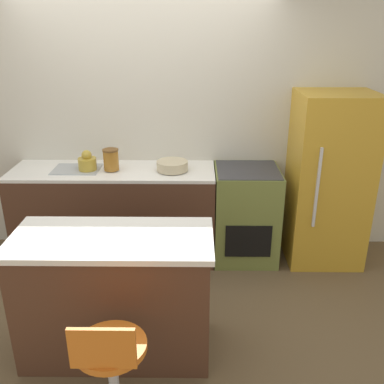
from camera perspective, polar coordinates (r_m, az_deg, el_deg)
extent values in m
plane|color=brown|center=(4.23, -6.54, -10.45)|extent=(14.00, 14.00, 0.00)
cube|color=beige|center=(4.34, -6.26, 9.05)|extent=(8.00, 0.06, 2.60)
cube|color=#4C2D1E|center=(4.35, -10.14, -3.03)|extent=(1.96, 0.61, 0.90)
cube|color=white|center=(4.17, -10.56, 2.75)|extent=(1.96, 0.61, 0.03)
cube|color=#9EA3A8|center=(4.25, -15.12, 2.96)|extent=(0.44, 0.33, 0.01)
cube|color=#4C2D1E|center=(3.14, -10.11, -13.68)|extent=(1.30, 0.58, 0.89)
cube|color=white|center=(2.90, -10.71, -6.20)|extent=(1.35, 0.61, 0.04)
cube|color=olive|center=(4.29, 7.15, -2.96)|extent=(0.62, 0.61, 0.93)
cube|color=black|center=(4.08, 7.52, -6.56)|extent=(0.43, 0.01, 0.32)
cube|color=#333338|center=(4.12, 7.46, 2.96)|extent=(0.59, 0.58, 0.01)
cube|color=gold|center=(4.30, 17.70, 1.51)|extent=(0.70, 0.62, 1.66)
cube|color=silver|center=(3.94, 16.35, 0.47)|extent=(0.02, 0.02, 0.75)
cylinder|color=orange|center=(2.58, -10.79, -19.59)|extent=(0.41, 0.41, 0.04)
cube|color=orange|center=(2.36, -11.87, -19.74)|extent=(0.35, 0.02, 0.25)
cylinder|color=#B29333|center=(4.18, -13.77, 3.66)|extent=(0.17, 0.17, 0.12)
sphere|color=#B29333|center=(4.15, -13.88, 4.81)|extent=(0.09, 0.09, 0.09)
cylinder|color=#C1B28E|center=(4.06, -2.65, 3.54)|extent=(0.30, 0.30, 0.09)
cylinder|color=#9E6623|center=(4.11, -10.74, 4.16)|extent=(0.14, 0.14, 0.19)
cylinder|color=brown|center=(4.08, -10.84, 5.51)|extent=(0.15, 0.15, 0.02)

